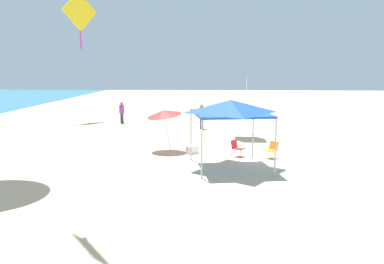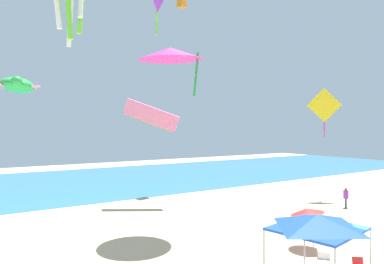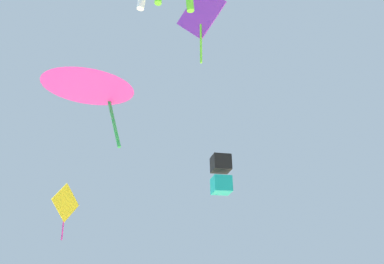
% 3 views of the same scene
% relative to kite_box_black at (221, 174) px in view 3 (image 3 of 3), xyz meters
% --- Properties ---
extents(kite_box_black, '(1.55, 1.47, 3.09)m').
position_rel_kite_box_black_xyz_m(kite_box_black, '(0.00, 0.00, 0.00)').
color(kite_box_black, black).
extents(kite_diamond_yellow, '(2.60, 2.18, 4.77)m').
position_rel_kite_box_black_xyz_m(kite_diamond_yellow, '(6.32, 11.76, -1.82)').
color(kite_diamond_yellow, yellow).
extents(kite_delta_magenta, '(6.05, 6.05, 3.46)m').
position_rel_kite_box_black_xyz_m(kite_delta_magenta, '(-11.78, 10.40, 0.97)').
color(kite_delta_magenta, '#E02D9E').
extents(kite_diamond_purple, '(2.09, 1.71, 3.79)m').
position_rel_kite_box_black_xyz_m(kite_diamond_purple, '(-15.15, 5.92, 3.01)').
color(kite_diamond_purple, purple).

